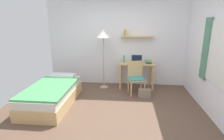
{
  "coord_description": "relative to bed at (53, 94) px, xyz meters",
  "views": [
    {
      "loc": [
        0.28,
        -3.45,
        1.93
      ],
      "look_at": [
        -0.09,
        0.51,
        0.85
      ],
      "focal_mm": 28.55,
      "sensor_mm": 36.0,
      "label": 1
    }
  ],
  "objects": [
    {
      "name": "bed",
      "position": [
        0.0,
        0.0,
        0.0
      ],
      "size": [
        0.96,
        1.86,
        0.54
      ],
      "color": "tan",
      "rests_on": "ground_plane"
    },
    {
      "name": "desk",
      "position": [
        2.04,
        1.32,
        0.37
      ],
      "size": [
        1.03,
        0.53,
        0.77
      ],
      "color": "tan",
      "rests_on": "ground_plane"
    },
    {
      "name": "water_bottle",
      "position": [
        1.66,
        1.32,
        0.63
      ],
      "size": [
        0.06,
        0.06,
        0.21
      ],
      "primitive_type": "cylinder",
      "color": "#42A87F",
      "rests_on": "desk"
    },
    {
      "name": "desk_chair",
      "position": [
        2.01,
        0.84,
        0.25
      ],
      "size": [
        0.52,
        0.48,
        0.9
      ],
      "color": "tan",
      "rests_on": "ground_plane"
    },
    {
      "name": "standing_lamp",
      "position": [
        1.07,
        1.21,
        1.29
      ],
      "size": [
        0.43,
        0.43,
        1.72
      ],
      "color": "#B2A893",
      "rests_on": "ground_plane"
    },
    {
      "name": "wall_back",
      "position": [
        1.52,
        1.64,
        1.06
      ],
      "size": [
        4.4,
        0.27,
        2.6
      ],
      "color": "white",
      "rests_on": "ground_plane"
    },
    {
      "name": "ground_plane",
      "position": [
        1.52,
        -0.38,
        -0.24
      ],
      "size": [
        5.28,
        5.28,
        0.0
      ],
      "primitive_type": "plane",
      "color": "brown"
    },
    {
      "name": "book_stack",
      "position": [
        2.38,
        1.29,
        0.57
      ],
      "size": [
        0.19,
        0.24,
        0.08
      ],
      "color": "#333338",
      "rests_on": "desk"
    },
    {
      "name": "handbag",
      "position": [
        2.23,
        0.55,
        -0.1
      ],
      "size": [
        0.32,
        0.12,
        0.41
      ],
      "color": "gray",
      "rests_on": "ground_plane"
    },
    {
      "name": "laptop",
      "position": [
        2.04,
        1.34,
        0.59
      ],
      "size": [
        0.34,
        0.24,
        0.23
      ],
      "color": "#B7BABF",
      "rests_on": "desk"
    },
    {
      "name": "wall_right",
      "position": [
        3.54,
        -0.36,
        1.06
      ],
      "size": [
        0.1,
        4.4,
        2.6
      ],
      "color": "white",
      "rests_on": "ground_plane"
    }
  ]
}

